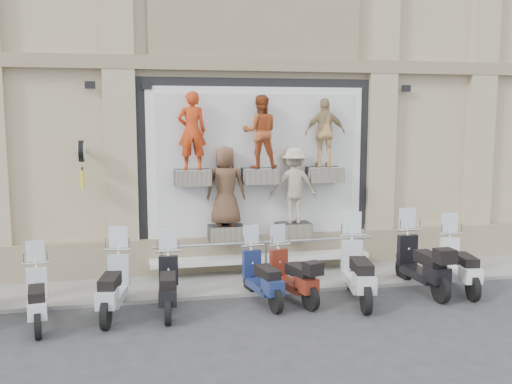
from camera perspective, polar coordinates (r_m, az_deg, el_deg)
ground at (r=11.11m, az=3.42°, el=-11.80°), size 90.00×90.00×0.00m
sidewalk at (r=13.04m, az=0.89°, el=-8.64°), size 16.00×2.20×0.08m
building at (r=17.47m, az=-2.88°, el=15.23°), size 14.00×8.60×12.00m
shop_vitrine at (r=13.21m, az=0.51°, el=1.96°), size 5.60×0.83×4.30m
guard_rail at (r=12.83m, az=1.00°, el=-6.94°), size 5.06×0.10×0.93m
clock_sign_bracket at (r=12.62m, az=-17.02°, el=3.25°), size 0.10×0.80×1.02m
scooter_b at (r=10.86m, az=-21.10°, el=-8.85°), size 0.76×1.80×1.42m
scooter_c at (r=10.96m, az=-14.13°, el=-8.00°), size 0.87×2.00×1.57m
scooter_d at (r=10.94m, az=-8.80°, el=-8.13°), size 0.67×1.85×1.48m
scooter_e at (r=11.35m, az=0.62°, el=-7.49°), size 0.84×1.87×1.47m
scooter_f at (r=11.49m, az=3.68°, el=-7.33°), size 1.00×1.87×1.46m
scooter_g at (r=11.60m, az=10.19°, el=-6.67°), size 0.98×2.17×1.70m
scooter_h at (r=12.52m, az=16.28°, el=-5.83°), size 0.66×2.09×1.69m
scooter_i at (r=12.87m, az=19.74°, el=-5.90°), size 0.87×1.99×1.56m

